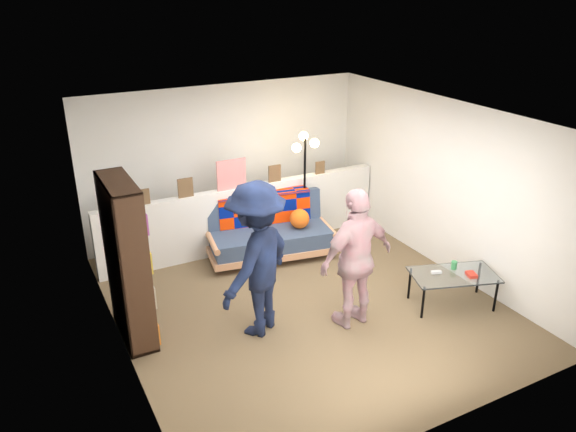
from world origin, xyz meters
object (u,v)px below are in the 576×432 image
object	(u,v)px
person_left	(257,260)
floor_lamp	(305,166)
bookshelf	(127,267)
futon_sofa	(270,232)
person_right	(356,259)
coffee_table	(454,276)

from	to	relation	value
person_left	floor_lamp	bearing A→B (deg)	-165.32
floor_lamp	person_left	world-z (taller)	person_left
bookshelf	floor_lamp	size ratio (longest dim) A/B	1.09
futon_sofa	person_left	size ratio (longest dim) A/B	1.06
floor_lamp	person_left	size ratio (longest dim) A/B	0.94
person_left	person_right	world-z (taller)	person_left
person_right	coffee_table	bearing A→B (deg)	163.07
person_left	person_right	size ratio (longest dim) A/B	1.07
bookshelf	person_right	size ratio (longest dim) A/B	1.10
bookshelf	person_right	world-z (taller)	bookshelf
coffee_table	person_right	bearing A→B (deg)	169.10
person_right	bookshelf	bearing A→B (deg)	-28.38
coffee_table	person_right	size ratio (longest dim) A/B	0.69
coffee_table	person_left	xyz separation A→B (m)	(-2.41, 0.66, 0.51)
floor_lamp	coffee_table	bearing A→B (deg)	-74.21
futon_sofa	person_left	distance (m)	2.03
futon_sofa	person_left	xyz separation A→B (m)	(-0.99, -1.68, 0.55)
coffee_table	floor_lamp	bearing A→B (deg)	105.79
bookshelf	coffee_table	size ratio (longest dim) A/B	1.60
futon_sofa	bookshelf	bearing A→B (deg)	-154.51
floor_lamp	person_left	distance (m)	2.55
coffee_table	floor_lamp	size ratio (longest dim) A/B	0.68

